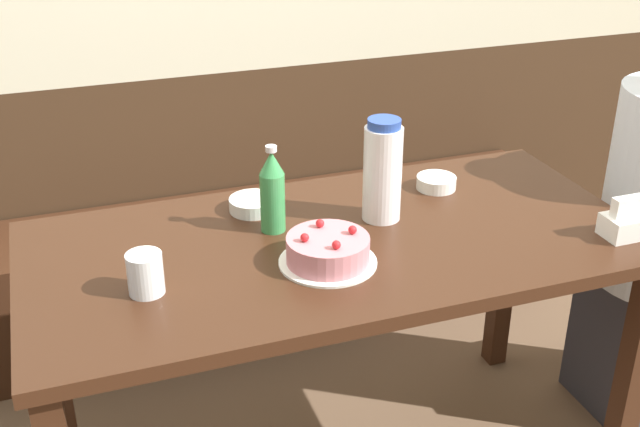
{
  "coord_description": "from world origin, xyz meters",
  "views": [
    {
      "loc": [
        -0.61,
        -1.61,
        1.67
      ],
      "look_at": [
        -0.02,
        0.05,
        0.8
      ],
      "focal_mm": 45.0,
      "sensor_mm": 36.0,
      "label": 1
    }
  ],
  "objects_px": {
    "birthday_cake": "(328,251)",
    "water_pitcher": "(383,171)",
    "glass_water_tall": "(145,273)",
    "napkin_holder": "(626,222)",
    "bowl_soup_white": "(253,204)",
    "bench_seat": "(254,265)",
    "bowl_rice_small": "(436,183)",
    "soju_bottle": "(272,191)"
  },
  "relations": [
    {
      "from": "bench_seat",
      "to": "water_pitcher",
      "type": "bearing_deg",
      "value": -78.91
    },
    {
      "from": "soju_bottle",
      "to": "bowl_rice_small",
      "type": "xyz_separation_m",
      "value": [
        0.5,
        0.09,
        -0.09
      ]
    },
    {
      "from": "birthday_cake",
      "to": "water_pitcher",
      "type": "xyz_separation_m",
      "value": [
        0.21,
        0.17,
        0.1
      ]
    },
    {
      "from": "water_pitcher",
      "to": "bench_seat",
      "type": "bearing_deg",
      "value": 101.09
    },
    {
      "from": "bowl_soup_white",
      "to": "bowl_rice_small",
      "type": "xyz_separation_m",
      "value": [
        0.51,
        -0.03,
        -0.0
      ]
    },
    {
      "from": "soju_bottle",
      "to": "napkin_holder",
      "type": "height_order",
      "value": "soju_bottle"
    },
    {
      "from": "soju_bottle",
      "to": "birthday_cake",
      "type": "bearing_deg",
      "value": -70.93
    },
    {
      "from": "bench_seat",
      "to": "bowl_rice_small",
      "type": "height_order",
      "value": "bowl_rice_small"
    },
    {
      "from": "water_pitcher",
      "to": "soju_bottle",
      "type": "xyz_separation_m",
      "value": [
        -0.28,
        0.03,
        -0.02
      ]
    },
    {
      "from": "bowl_soup_white",
      "to": "water_pitcher",
      "type": "bearing_deg",
      "value": -26.96
    },
    {
      "from": "bowl_rice_small",
      "to": "bowl_soup_white",
      "type": "bearing_deg",
      "value": 176.2
    },
    {
      "from": "birthday_cake",
      "to": "glass_water_tall",
      "type": "height_order",
      "value": "glass_water_tall"
    },
    {
      "from": "birthday_cake",
      "to": "bowl_rice_small",
      "type": "distance_m",
      "value": 0.52
    },
    {
      "from": "bowl_rice_small",
      "to": "glass_water_tall",
      "type": "bearing_deg",
      "value": -161.52
    },
    {
      "from": "birthday_cake",
      "to": "napkin_holder",
      "type": "xyz_separation_m",
      "value": [
        0.73,
        -0.12,
        0.01
      ]
    },
    {
      "from": "birthday_cake",
      "to": "water_pitcher",
      "type": "bearing_deg",
      "value": 39.96
    },
    {
      "from": "bench_seat",
      "to": "soju_bottle",
      "type": "height_order",
      "value": "soju_bottle"
    },
    {
      "from": "bowl_rice_small",
      "to": "birthday_cake",
      "type": "bearing_deg",
      "value": -145.56
    },
    {
      "from": "water_pitcher",
      "to": "glass_water_tall",
      "type": "bearing_deg",
      "value": -165.31
    },
    {
      "from": "soju_bottle",
      "to": "bowl_soup_white",
      "type": "distance_m",
      "value": 0.15
    },
    {
      "from": "bench_seat",
      "to": "water_pitcher",
      "type": "distance_m",
      "value": 1.01
    },
    {
      "from": "napkin_holder",
      "to": "bowl_soup_white",
      "type": "distance_m",
      "value": 0.93
    },
    {
      "from": "soju_bottle",
      "to": "napkin_holder",
      "type": "bearing_deg",
      "value": -21.73
    },
    {
      "from": "water_pitcher",
      "to": "bowl_rice_small",
      "type": "xyz_separation_m",
      "value": [
        0.22,
        0.12,
        -0.11
      ]
    },
    {
      "from": "soju_bottle",
      "to": "napkin_holder",
      "type": "distance_m",
      "value": 0.86
    },
    {
      "from": "water_pitcher",
      "to": "glass_water_tall",
      "type": "relative_size",
      "value": 2.84
    },
    {
      "from": "napkin_holder",
      "to": "bowl_rice_small",
      "type": "bearing_deg",
      "value": 126.85
    },
    {
      "from": "water_pitcher",
      "to": "napkin_holder",
      "type": "xyz_separation_m",
      "value": [
        0.52,
        -0.29,
        -0.09
      ]
    },
    {
      "from": "soju_bottle",
      "to": "bowl_rice_small",
      "type": "relative_size",
      "value": 2.04
    },
    {
      "from": "glass_water_tall",
      "to": "bench_seat",
      "type": "bearing_deg",
      "value": 62.97
    },
    {
      "from": "water_pitcher",
      "to": "bowl_rice_small",
      "type": "relative_size",
      "value": 2.44
    },
    {
      "from": "bowl_soup_white",
      "to": "glass_water_tall",
      "type": "distance_m",
      "value": 0.45
    },
    {
      "from": "water_pitcher",
      "to": "napkin_holder",
      "type": "bearing_deg",
      "value": -29.12
    },
    {
      "from": "bench_seat",
      "to": "bowl_rice_small",
      "type": "xyz_separation_m",
      "value": [
        0.37,
        -0.64,
        0.54
      ]
    },
    {
      "from": "birthday_cake",
      "to": "bowl_soup_white",
      "type": "bearing_deg",
      "value": 105.19
    },
    {
      "from": "soju_bottle",
      "to": "bowl_rice_small",
      "type": "distance_m",
      "value": 0.51
    },
    {
      "from": "bowl_soup_white",
      "to": "bowl_rice_small",
      "type": "relative_size",
      "value": 1.14
    },
    {
      "from": "bench_seat",
      "to": "birthday_cake",
      "type": "height_order",
      "value": "birthday_cake"
    },
    {
      "from": "water_pitcher",
      "to": "soju_bottle",
      "type": "bearing_deg",
      "value": 174.18
    },
    {
      "from": "napkin_holder",
      "to": "soju_bottle",
      "type": "bearing_deg",
      "value": 158.27
    },
    {
      "from": "bowl_rice_small",
      "to": "water_pitcher",
      "type": "bearing_deg",
      "value": -151.65
    },
    {
      "from": "water_pitcher",
      "to": "birthday_cake",
      "type": "bearing_deg",
      "value": -140.04
    }
  ]
}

